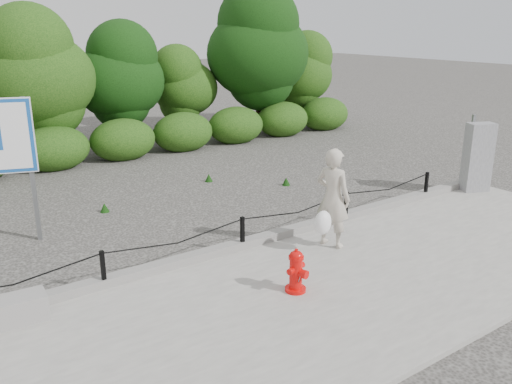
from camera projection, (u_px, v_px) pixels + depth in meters
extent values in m
plane|color=#2D2B28|center=(243.00, 253.00, 9.54)|extent=(90.00, 90.00, 0.00)
cube|color=gray|center=(318.00, 296.00, 7.98)|extent=(14.00, 4.00, 0.08)
cube|color=slate|center=(241.00, 244.00, 9.54)|extent=(14.00, 0.22, 0.14)
cube|color=black|center=(103.00, 269.00, 8.05)|extent=(0.06, 0.06, 0.60)
cube|color=black|center=(242.00, 233.00, 9.43)|extent=(0.06, 0.06, 0.60)
cube|color=black|center=(346.00, 206.00, 10.81)|extent=(0.06, 0.06, 0.60)
cube|color=black|center=(426.00, 185.00, 12.19)|extent=(0.06, 0.06, 0.60)
cylinder|color=black|center=(12.00, 278.00, 7.29)|extent=(2.50, 0.02, 0.02)
cylinder|color=black|center=(178.00, 237.00, 8.67)|extent=(2.50, 0.02, 0.02)
cylinder|color=black|center=(298.00, 207.00, 10.05)|extent=(2.50, 0.02, 0.02)
cylinder|color=black|center=(389.00, 185.00, 11.43)|extent=(2.50, 0.02, 0.02)
cylinder|color=black|center=(44.00, 126.00, 15.35)|extent=(0.18, 0.18, 2.15)
ellipsoid|color=#184811|center=(37.00, 72.00, 14.90)|extent=(3.18, 2.75, 3.43)
cylinder|color=black|center=(122.00, 119.00, 17.07)|extent=(0.18, 0.18, 1.93)
ellipsoid|color=#184811|center=(119.00, 75.00, 16.66)|extent=(2.86, 2.48, 3.10)
cylinder|color=black|center=(187.00, 115.00, 18.82)|extent=(0.18, 0.18, 1.55)
ellipsoid|color=#184811|center=(185.00, 84.00, 18.49)|extent=(2.30, 1.99, 2.48)
cylinder|color=black|center=(258.00, 98.00, 19.43)|extent=(0.18, 0.18, 2.54)
ellipsoid|color=#184811|center=(258.00, 47.00, 18.89)|extent=(3.76, 3.25, 4.07)
cylinder|color=black|center=(300.00, 102.00, 21.13)|extent=(0.18, 0.18, 1.74)
ellipsoid|color=#184811|center=(301.00, 71.00, 20.76)|extent=(2.58, 2.23, 2.79)
cylinder|color=red|center=(295.00, 289.00, 8.03)|extent=(0.39, 0.39, 0.05)
cylinder|color=red|center=(296.00, 273.00, 7.95)|extent=(0.24, 0.24, 0.47)
cylinder|color=red|center=(296.00, 257.00, 7.88)|extent=(0.28, 0.28, 0.04)
ellipsoid|color=red|center=(296.00, 256.00, 7.87)|extent=(0.25, 0.25, 0.15)
cylinder|color=red|center=(296.00, 250.00, 7.85)|extent=(0.06, 0.06, 0.04)
cylinder|color=red|center=(291.00, 271.00, 7.83)|extent=(0.11, 0.12, 0.10)
cylinder|color=red|center=(301.00, 265.00, 8.03)|extent=(0.11, 0.12, 0.10)
cylinder|color=red|center=(304.00, 274.00, 7.86)|extent=(0.16, 0.14, 0.13)
cylinder|color=slate|center=(299.00, 279.00, 7.87)|extent=(0.01, 0.05, 0.10)
imported|color=#B7AD9C|center=(333.00, 198.00, 9.42)|extent=(0.60, 0.74, 1.77)
ellipsoid|color=white|center=(323.00, 223.00, 9.21)|extent=(0.32, 0.25, 0.43)
cube|color=gray|center=(2.00, 313.00, 7.08)|extent=(1.15, 0.47, 0.36)
cube|color=#9A9A9C|center=(478.00, 157.00, 12.57)|extent=(0.70, 0.58, 1.60)
cube|color=slate|center=(470.00, 152.00, 12.72)|extent=(0.09, 0.09, 1.77)
cube|color=slate|center=(32.00, 171.00, 9.75)|extent=(0.10, 0.10, 2.66)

